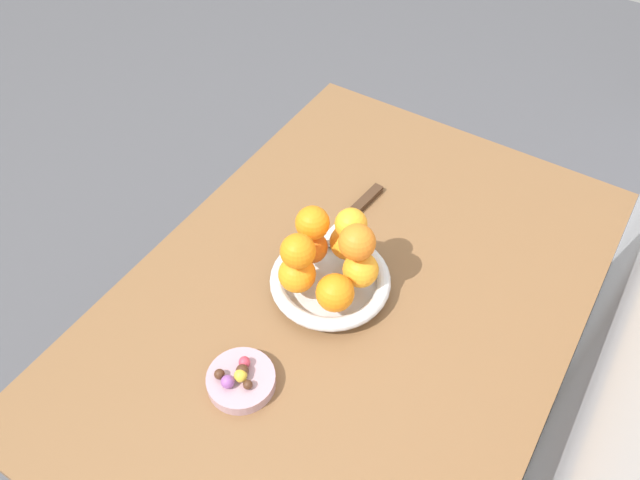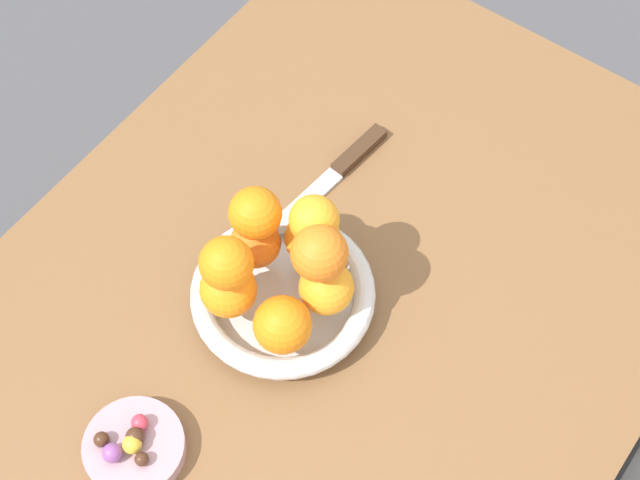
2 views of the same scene
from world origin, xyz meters
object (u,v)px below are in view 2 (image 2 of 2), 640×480
object	(u,v)px
orange_2	(326,288)
orange_7	(314,220)
candy_ball_4	(132,444)
knife	(328,180)
orange_4	(255,243)
candy_dish	(135,448)
orange_3	(313,238)
candy_ball_2	(101,439)
orange_1	(280,324)
candy_ball_3	(135,436)
candy_ball_5	(112,453)
orange_0	(228,289)
dining_table	(313,349)
fruit_bowl	(283,295)
orange_5	(322,255)
candy_ball_1	(142,459)
orange_6	(255,213)
orange_8	(226,263)
candy_ball_0	(140,423)

from	to	relation	value
orange_2	orange_7	bearing A→B (deg)	-128.69
candy_ball_4	knife	size ratio (longest dim) A/B	0.08
orange_2	orange_4	xyz separation A→B (m)	(0.00, -0.10, -0.00)
orange_2	candy_dish	bearing A→B (deg)	-15.50
orange_3	candy_ball_2	xyz separation A→B (m)	(0.32, -0.05, -0.04)
orange_1	candy_ball_3	world-z (taller)	orange_1
orange_7	candy_ball_5	bearing A→B (deg)	-6.96
orange_7	candy_ball_3	bearing A→B (deg)	-6.13
orange_0	knife	size ratio (longest dim) A/B	0.25
candy_dish	orange_2	bearing A→B (deg)	164.50
orange_7	dining_table	bearing A→B (deg)	34.07
knife	orange_0	bearing A→B (deg)	6.00
fruit_bowl	orange_5	distance (m)	0.12
candy_ball_4	fruit_bowl	bearing A→B (deg)	175.83
orange_0	candy_ball_4	size ratio (longest dim) A/B	3.07
dining_table	candy_ball_1	bearing A→B (deg)	-8.67
orange_6	candy_ball_5	bearing A→B (deg)	4.31
orange_0	knife	xyz separation A→B (m)	(-0.22, -0.02, -0.07)
orange_3	fruit_bowl	bearing A→B (deg)	0.14
orange_7	candy_ball_3	size ratio (longest dim) A/B	2.70
orange_8	candy_ball_1	bearing A→B (deg)	9.65
fruit_bowl	candy_ball_4	distance (m)	0.24
candy_ball_3	candy_ball_4	size ratio (longest dim) A/B	0.98
candy_ball_1	candy_ball_5	size ratio (longest dim) A/B	0.71
orange_1	candy_ball_1	size ratio (longest dim) A/B	4.25
orange_6	candy_ball_3	distance (m)	0.27
orange_6	candy_ball_2	distance (m)	0.30
candy_ball_3	candy_ball_4	distance (m)	0.01
candy_dish	orange_1	world-z (taller)	orange_1
orange_0	orange_5	size ratio (longest dim) A/B	1.03
dining_table	orange_0	world-z (taller)	orange_0
orange_3	candy_ball_5	bearing A→B (deg)	-5.02
fruit_bowl	knife	bearing A→B (deg)	-160.85
orange_1	candy_ball_2	distance (m)	0.23
orange_6	candy_ball_0	size ratio (longest dim) A/B	3.19
candy_ball_4	orange_4	bearing A→B (deg)	-172.76
candy_ball_5	orange_1	bearing A→B (deg)	162.98
dining_table	orange_8	xyz separation A→B (m)	(0.06, -0.07, 0.22)
orange_8	candy_ball_0	xyz separation A→B (m)	(0.17, 0.01, -0.10)
candy_ball_4	dining_table	bearing A→B (deg)	167.06
candy_ball_1	candy_ball_4	xyz separation A→B (m)	(-0.01, -0.02, 0.00)
orange_2	orange_4	size ratio (longest dim) A/B	1.05
fruit_bowl	candy_ball_0	bearing A→B (deg)	-7.19
orange_6	orange_8	world-z (taller)	orange_8
orange_1	orange_4	world-z (taller)	orange_1
orange_4	candy_ball_3	xyz separation A→B (m)	(0.25, 0.03, -0.04)
orange_2	orange_7	size ratio (longest dim) A/B	1.11
candy_ball_3	candy_ball_4	xyz separation A→B (m)	(0.01, 0.00, 0.00)
fruit_bowl	orange_1	xyz separation A→B (m)	(0.05, 0.04, 0.05)
orange_3	orange_8	size ratio (longest dim) A/B	1.10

